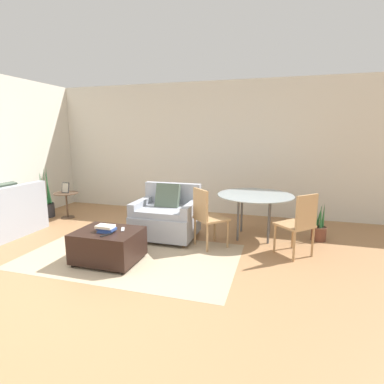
% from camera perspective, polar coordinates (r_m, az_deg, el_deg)
% --- Properties ---
extents(ground_plane, '(20.00, 20.00, 0.00)m').
position_cam_1_polar(ground_plane, '(3.65, -16.41, -16.97)').
color(ground_plane, '#A3754C').
extents(wall_back, '(12.00, 0.06, 2.75)m').
position_cam_1_polar(wall_back, '(6.51, 0.12, 8.25)').
color(wall_back, beige).
rests_on(wall_back, ground_plane).
extents(area_rug, '(2.96, 1.73, 0.01)m').
position_cam_1_polar(area_rug, '(4.38, -11.51, -11.85)').
color(area_rug, tan).
rests_on(area_rug, ground_plane).
extents(armchair, '(0.98, 0.83, 0.89)m').
position_cam_1_polar(armchair, '(4.95, -4.86, -4.71)').
color(armchair, '#999EA8').
rests_on(armchair, ground_plane).
extents(ottoman, '(0.82, 0.65, 0.43)m').
position_cam_1_polar(ottoman, '(4.19, -15.64, -9.66)').
color(ottoman, black).
rests_on(ottoman, ground_plane).
extents(book_stack, '(0.25, 0.19, 0.09)m').
position_cam_1_polar(book_stack, '(4.08, -16.06, -6.67)').
color(book_stack, '#2D478C').
rests_on(book_stack, ottoman).
extents(tv_remote_primary, '(0.11, 0.16, 0.01)m').
position_cam_1_polar(tv_remote_primary, '(3.94, -16.00, -7.86)').
color(tv_remote_primary, black).
rests_on(tv_remote_primary, ottoman).
extents(tv_remote_secondary, '(0.11, 0.16, 0.01)m').
position_cam_1_polar(tv_remote_secondary, '(4.12, -13.04, -6.91)').
color(tv_remote_secondary, '#B7B7BC').
rests_on(tv_remote_secondary, ottoman).
extents(potted_plant, '(0.33, 0.33, 1.09)m').
position_cam_1_polar(potted_plant, '(6.86, -26.10, -2.27)').
color(potted_plant, '#333338').
rests_on(potted_plant, ground_plane).
extents(side_table, '(0.47, 0.47, 0.52)m').
position_cam_1_polar(side_table, '(6.57, -22.80, -1.44)').
color(side_table, '#4C3828').
rests_on(side_table, ground_plane).
extents(picture_frame, '(0.16, 0.07, 0.21)m').
position_cam_1_polar(picture_frame, '(6.52, -22.96, 0.75)').
color(picture_frame, black).
rests_on(picture_frame, side_table).
extents(dining_table, '(1.22, 1.22, 0.72)m').
position_cam_1_polar(dining_table, '(4.97, 11.94, -1.25)').
color(dining_table, '#99A8AD').
rests_on(dining_table, ground_plane).
extents(dining_chair_near_left, '(0.59, 0.59, 0.90)m').
position_cam_1_polar(dining_chair_near_left, '(4.46, 2.74, -4.18)').
color(dining_chair_near_left, tan).
rests_on(dining_chair_near_left, ground_plane).
extents(dining_chair_near_right, '(0.59, 0.59, 0.90)m').
position_cam_1_polar(dining_chair_near_right, '(4.36, 19.85, -5.21)').
color(dining_chair_near_right, tan).
rests_on(dining_chair_near_right, ground_plane).
extents(potted_plant_small, '(0.23, 0.23, 0.72)m').
position_cam_1_polar(potted_plant_small, '(5.25, 23.01, -6.57)').
color(potted_plant_small, brown).
rests_on(potted_plant_small, ground_plane).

